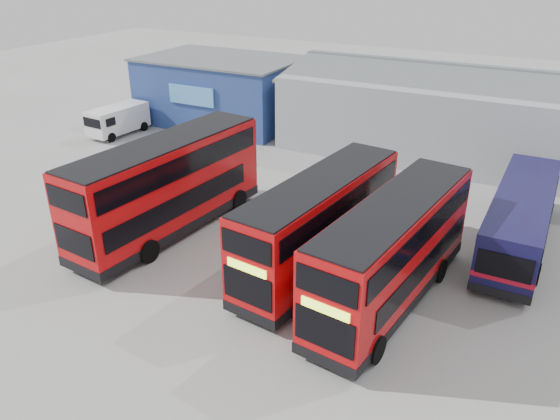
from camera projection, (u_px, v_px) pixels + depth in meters
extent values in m
plane|color=gray|center=(265.00, 262.00, 24.77)|extent=(120.00, 120.00, 0.00)
cube|color=navy|center=(222.00, 91.00, 43.91)|extent=(12.00, 8.00, 5.00)
cube|color=#5A5F63|center=(221.00, 58.00, 42.81)|extent=(12.30, 8.30, 0.15)
cube|color=#51A0E6|center=(191.00, 95.00, 40.43)|extent=(3.96, 0.15, 1.40)
cube|color=#989EA6|center=(516.00, 121.00, 36.27)|extent=(30.00, 12.00, 5.00)
cube|color=#5A5F63|center=(519.00, 88.00, 32.85)|extent=(30.50, 6.33, 1.29)
cube|color=#5A5F63|center=(529.00, 71.00, 37.31)|extent=(30.50, 6.33, 1.29)
cube|color=red|center=(168.00, 185.00, 26.44)|extent=(3.72, 11.31, 4.28)
cube|color=black|center=(171.00, 220.00, 27.28)|extent=(3.77, 11.36, 0.48)
cube|color=black|center=(183.00, 203.00, 25.67)|extent=(0.97, 9.37, 1.00)
cube|color=black|center=(143.00, 191.00, 27.00)|extent=(0.97, 9.37, 1.00)
cube|color=black|center=(187.00, 165.00, 25.21)|extent=(1.08, 10.43, 1.00)
cube|color=black|center=(145.00, 154.00, 26.54)|extent=(1.08, 10.43, 1.00)
cube|color=black|center=(238.00, 162.00, 30.90)|extent=(2.37, 0.29, 1.43)
cube|color=black|center=(237.00, 130.00, 30.07)|extent=(2.37, 0.29, 1.00)
cube|color=#CAFF35|center=(238.00, 146.00, 30.49)|extent=(1.90, 0.23, 0.37)
cube|color=black|center=(74.00, 242.00, 22.51)|extent=(2.32, 0.28, 1.16)
cube|color=black|center=(66.00, 200.00, 21.68)|extent=(2.32, 0.28, 0.95)
cube|color=black|center=(164.00, 142.00, 25.50)|extent=(3.55, 11.14, 0.11)
cylinder|color=black|center=(238.00, 200.00, 29.56)|extent=(0.44, 1.13, 1.10)
cylinder|color=black|center=(203.00, 189.00, 30.82)|extent=(0.44, 1.13, 1.10)
cylinder|color=black|center=(148.00, 251.00, 24.55)|extent=(0.44, 1.13, 1.10)
cylinder|color=black|center=(110.00, 236.00, 25.81)|extent=(0.44, 1.13, 1.10)
cube|color=red|center=(320.00, 223.00, 23.28)|extent=(3.59, 10.31, 3.89)
cube|color=black|center=(318.00, 258.00, 24.04)|extent=(3.63, 10.35, 0.43)
cube|color=black|center=(300.00, 221.00, 24.39)|extent=(1.07, 8.50, 0.91)
cube|color=black|center=(349.00, 236.00, 23.14)|extent=(1.07, 8.50, 0.91)
cube|color=black|center=(296.00, 191.00, 23.40)|extent=(1.18, 9.45, 0.91)
cube|color=black|center=(346.00, 205.00, 22.15)|extent=(1.18, 9.45, 0.91)
cube|color=black|center=(247.00, 288.00, 19.77)|extent=(2.15, 0.31, 1.30)
cube|color=black|center=(246.00, 247.00, 19.02)|extent=(2.15, 0.31, 0.91)
cube|color=#CAFF35|center=(246.00, 268.00, 19.38)|extent=(1.72, 0.24, 0.34)
cube|color=black|center=(371.00, 195.00, 27.28)|extent=(2.11, 0.30, 1.06)
cube|color=black|center=(374.00, 162.00, 26.53)|extent=(2.11, 0.30, 0.87)
cube|color=black|center=(321.00, 180.00, 22.43)|extent=(3.43, 10.15, 0.10)
cylinder|color=black|center=(249.00, 287.00, 22.04)|extent=(0.42, 1.03, 1.00)
cylinder|color=black|center=(297.00, 306.00, 20.86)|extent=(0.42, 1.03, 1.00)
cylinder|color=black|center=(325.00, 230.00, 26.54)|extent=(0.42, 1.03, 1.00)
cylinder|color=black|center=(368.00, 243.00, 25.35)|extent=(0.42, 1.03, 1.00)
cube|color=red|center=(393.00, 251.00, 21.06)|extent=(3.68, 10.46, 3.95)
cube|color=black|center=(389.00, 289.00, 21.83)|extent=(3.72, 10.51, 0.44)
cube|color=black|center=(367.00, 248.00, 22.19)|extent=(1.11, 8.62, 0.93)
cube|color=black|center=(426.00, 266.00, 20.91)|extent=(1.11, 8.62, 0.93)
cube|color=black|center=(366.00, 215.00, 21.18)|extent=(1.23, 9.59, 0.93)
cube|color=black|center=(427.00, 232.00, 19.90)|extent=(1.23, 9.59, 0.93)
cube|color=black|center=(324.00, 332.00, 17.50)|extent=(2.18, 0.32, 1.32)
cube|color=black|center=(326.00, 286.00, 16.74)|extent=(2.18, 0.32, 0.93)
cube|color=#CAFF35|center=(325.00, 309.00, 17.11)|extent=(1.75, 0.25, 0.34)
cube|color=black|center=(438.00, 215.00, 25.10)|extent=(2.14, 0.31, 1.07)
cube|color=black|center=(443.00, 180.00, 24.34)|extent=(2.14, 0.31, 0.88)
cube|color=black|center=(397.00, 204.00, 20.19)|extent=(3.51, 10.30, 0.10)
cylinder|color=black|center=(317.00, 325.00, 19.81)|extent=(0.43, 1.05, 1.01)
cylinder|color=black|center=(376.00, 349.00, 18.61)|extent=(0.43, 1.05, 1.01)
cylinder|color=black|center=(389.00, 255.00, 24.36)|extent=(0.43, 1.05, 1.01)
cylinder|color=black|center=(440.00, 270.00, 23.15)|extent=(0.43, 1.05, 1.01)
cube|color=#0E113D|center=(520.00, 217.00, 25.31)|extent=(2.50, 10.53, 2.53)
cube|color=black|center=(516.00, 238.00, 25.78)|extent=(2.53, 10.57, 0.38)
cube|color=red|center=(519.00, 226.00, 25.50)|extent=(2.52, 10.56, 0.24)
cube|color=black|center=(550.00, 217.00, 24.38)|extent=(0.14, 8.79, 0.91)
cube|color=black|center=(494.00, 206.00, 25.42)|extent=(0.14, 8.79, 0.91)
cube|color=black|center=(533.00, 176.00, 29.42)|extent=(2.15, 0.07, 1.24)
cube|color=black|center=(504.00, 266.00, 21.05)|extent=(2.10, 0.07, 1.05)
cylinder|color=black|center=(549.00, 213.00, 28.25)|extent=(0.32, 1.00, 0.99)
cylinder|color=black|center=(502.00, 204.00, 29.23)|extent=(0.32, 1.00, 0.99)
cylinder|color=black|center=(536.00, 274.00, 22.94)|extent=(0.32, 1.00, 0.99)
cylinder|color=black|center=(479.00, 260.00, 23.93)|extent=(0.32, 1.00, 0.99)
cube|color=white|center=(118.00, 119.00, 41.25)|extent=(2.29, 4.96, 1.83)
cube|color=black|center=(92.00, 123.00, 39.27)|extent=(1.74, 0.18, 0.68)
cube|color=black|center=(92.00, 118.00, 40.42)|extent=(0.11, 0.87, 0.58)
cube|color=black|center=(111.00, 122.00, 39.48)|extent=(0.11, 0.87, 0.58)
cylinder|color=black|center=(94.00, 133.00, 40.81)|extent=(0.28, 0.71, 0.69)
cylinder|color=black|center=(111.00, 137.00, 39.93)|extent=(0.28, 0.71, 0.69)
cylinder|color=black|center=(127.00, 123.00, 43.32)|extent=(0.28, 0.71, 0.69)
cylinder|color=black|center=(144.00, 126.00, 42.43)|extent=(0.28, 0.71, 0.69)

